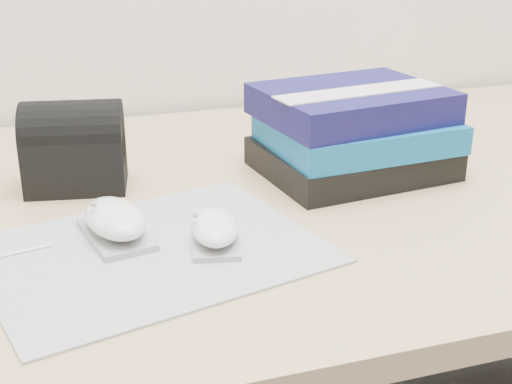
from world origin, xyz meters
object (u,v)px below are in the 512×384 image
object	(u,v)px
book_stack	(354,131)
pouch	(74,147)
desk	(294,306)
mouse_front	(215,229)
mouse_rear	(115,221)

from	to	relation	value
book_stack	pouch	distance (m)	0.38
desk	book_stack	xyz separation A→B (m)	(0.07, -0.05, 0.29)
desk	pouch	bearing A→B (deg)	177.76
desk	pouch	xyz separation A→B (m)	(-0.31, 0.01, 0.29)
mouse_front	book_stack	xyz separation A→B (m)	(0.25, 0.17, 0.04)
book_stack	pouch	bearing A→B (deg)	171.08
desk	pouch	size ratio (longest dim) A/B	11.21
mouse_front	pouch	xyz separation A→B (m)	(-0.13, 0.23, 0.04)
mouse_rear	pouch	world-z (taller)	pouch
mouse_rear	book_stack	xyz separation A→B (m)	(0.35, 0.12, 0.04)
mouse_rear	mouse_front	world-z (taller)	mouse_rear
book_stack	mouse_rear	bearing A→B (deg)	-160.80
mouse_rear	mouse_front	xyz separation A→B (m)	(0.10, -0.05, -0.00)
desk	mouse_front	distance (m)	0.38
mouse_rear	book_stack	size ratio (longest dim) A/B	0.45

